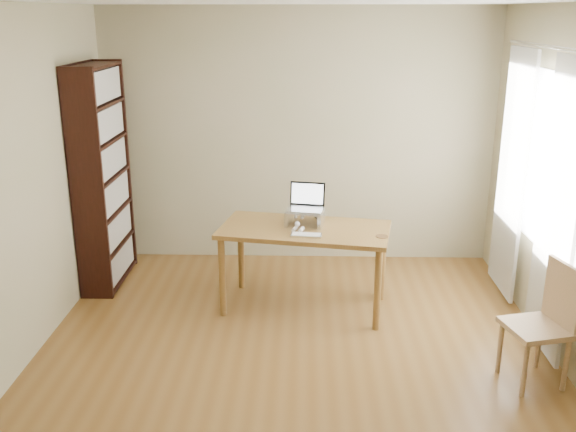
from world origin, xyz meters
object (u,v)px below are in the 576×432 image
Objects in this scene: bookshelf at (102,177)px; cat at (303,217)px; keyboard at (306,235)px; chair at (547,321)px; desk at (305,238)px; laptop at (305,202)px.

bookshelf reaches higher than cat.
keyboard is at bearing -22.00° from bookshelf.
keyboard is 1.95m from chair.
bookshelf is 1.35× the size of desk.
laptop is at bearing 65.59° from cat.
bookshelf is 1.96m from laptop.
keyboard is (1.92, -0.78, -0.29)m from bookshelf.
laptop is 2.19m from chair.
bookshelf is at bearing 163.92° from keyboard.
cat reaches higher than keyboard.
desk is at bearing 99.34° from keyboard.
chair is (1.71, -1.29, -0.34)m from cat.
bookshelf is 6.13× the size of laptop.
cat is at bearing -118.59° from laptop.
bookshelf reaches higher than keyboard.
cat is (1.89, -0.45, -0.24)m from bookshelf.
chair is at bearing -27.67° from laptop.
bookshelf is 4.04m from chair.
cat is at bearing 101.49° from keyboard.
chair is at bearing -25.68° from bookshelf.
laptop is at bearing 98.05° from keyboard.
chair reaches higher than keyboard.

